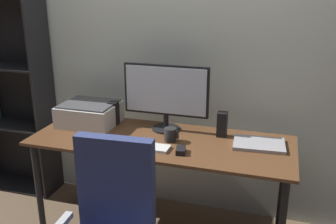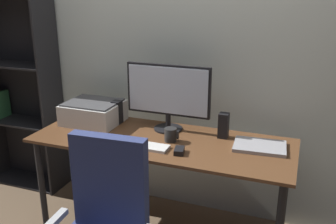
# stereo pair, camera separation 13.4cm
# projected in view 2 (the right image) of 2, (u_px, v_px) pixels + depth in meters

# --- Properties ---
(back_wall) EXTENTS (6.40, 0.10, 2.60)m
(back_wall) POSITION_uv_depth(u_px,v_px,m) (186.00, 44.00, 2.75)
(back_wall) COLOR beige
(back_wall) RESTS_ON ground
(desk) EXTENTS (1.73, 0.65, 0.74)m
(desk) POSITION_uv_depth(u_px,v_px,m) (162.00, 151.00, 2.51)
(desk) COLOR #56351E
(desk) RESTS_ON ground
(monitor) EXTENTS (0.60, 0.20, 0.47)m
(monitor) POSITION_uv_depth(u_px,v_px,m) (168.00, 93.00, 2.57)
(monitor) COLOR black
(monitor) RESTS_ON desk
(keyboard) EXTENTS (0.29, 0.11, 0.02)m
(keyboard) POSITION_uv_depth(u_px,v_px,m) (146.00, 146.00, 2.36)
(keyboard) COLOR silver
(keyboard) RESTS_ON desk
(mouse) EXTENTS (0.07, 0.10, 0.03)m
(mouse) POSITION_uv_depth(u_px,v_px,m) (179.00, 151.00, 2.27)
(mouse) COLOR black
(mouse) RESTS_ON desk
(coffee_mug) EXTENTS (0.10, 0.08, 0.09)m
(coffee_mug) POSITION_uv_depth(u_px,v_px,m) (171.00, 135.00, 2.44)
(coffee_mug) COLOR black
(coffee_mug) RESTS_ON desk
(laptop) EXTENTS (0.34, 0.25, 0.02)m
(laptop) POSITION_uv_depth(u_px,v_px,m) (260.00, 146.00, 2.35)
(laptop) COLOR #99999E
(laptop) RESTS_ON desk
(speaker_left) EXTENTS (0.06, 0.07, 0.17)m
(speaker_left) POSITION_uv_depth(u_px,v_px,m) (117.00, 112.00, 2.75)
(speaker_left) COLOR black
(speaker_left) RESTS_ON desk
(speaker_right) EXTENTS (0.06, 0.07, 0.17)m
(speaker_right) POSITION_uv_depth(u_px,v_px,m) (224.00, 125.00, 2.49)
(speaker_right) COLOR black
(speaker_right) RESTS_ON desk
(printer) EXTENTS (0.40, 0.34, 0.16)m
(printer) POSITION_uv_depth(u_px,v_px,m) (93.00, 112.00, 2.77)
(printer) COLOR silver
(printer) RESTS_ON desk
(bookshelf) EXTENTS (0.70, 0.28, 1.67)m
(bookshelf) POSITION_uv_depth(u_px,v_px,m) (20.00, 94.00, 3.22)
(bookshelf) COLOR black
(bookshelf) RESTS_ON ground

